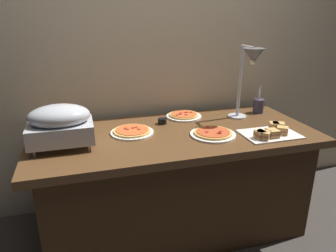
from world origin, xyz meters
TOP-DOWN VIEW (x-y plane):
  - ground_plane at (0.00, 0.00)m, footprint 8.00×8.00m
  - back_wall at (0.00, 0.50)m, footprint 4.40×0.04m
  - buffet_table at (0.00, 0.00)m, footprint 1.90×0.84m
  - chafing_dish at (-0.72, -0.05)m, footprint 0.37×0.26m
  - heat_lamp at (0.56, 0.06)m, footprint 0.15×0.30m
  - pizza_plate_front at (-0.28, 0.06)m, footprint 0.29×0.29m
  - pizza_plate_center at (0.17, 0.30)m, footprint 0.27×0.27m
  - pizza_plate_raised_stand at (0.22, -0.12)m, footprint 0.30×0.30m
  - sandwich_platter at (0.59, -0.23)m, footprint 0.37×0.26m
  - sauce_cup_near at (-0.04, 0.19)m, footprint 0.06×0.06m
  - utensil_holder at (0.78, 0.24)m, footprint 0.08×0.08m

SIDE VIEW (x-z plane):
  - ground_plane at x=0.00m, z-range 0.00..0.00m
  - buffet_table at x=0.00m, z-range 0.01..0.77m
  - pizza_plate_raised_stand at x=0.22m, z-range 0.76..0.79m
  - pizza_plate_center at x=0.17m, z-range 0.76..0.79m
  - pizza_plate_front at x=-0.28m, z-range 0.76..0.79m
  - sauce_cup_near at x=-0.04m, z-range 0.76..0.80m
  - sandwich_platter at x=0.59m, z-range 0.75..0.81m
  - utensil_holder at x=0.78m, z-range 0.71..0.93m
  - chafing_dish at x=-0.72m, z-range 0.78..1.04m
  - heat_lamp at x=0.56m, z-range 0.91..1.46m
  - back_wall at x=0.00m, z-range 0.00..2.40m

